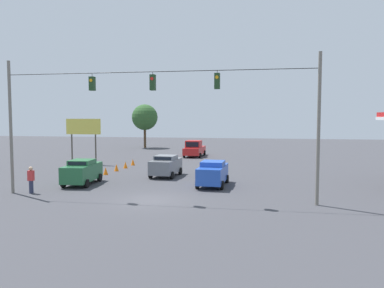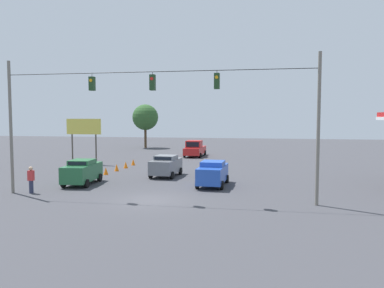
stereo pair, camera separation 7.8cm
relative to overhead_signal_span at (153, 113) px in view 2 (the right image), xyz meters
name	(u,v)px [view 2 (the right image)]	position (x,y,z in m)	size (l,w,h in m)	color
ground_plane	(151,200)	(0.03, 0.52, -5.41)	(140.00, 140.00, 0.00)	#3D3D42
overhead_signal_span	(153,113)	(0.00, 0.00, 0.00)	(19.98, 0.38, 8.87)	slate
sedan_grey_withflow_mid	(166,165)	(1.45, -8.79, -4.45)	(2.30, 4.05, 1.83)	slate
sedan_blue_crossing_near	(213,173)	(-3.11, -5.09, -4.44)	(2.15, 4.41, 1.86)	#234CB2
pickup_truck_red_withflow_deep	(195,149)	(1.86, -25.62, -4.43)	(2.38, 5.51, 2.12)	red
sedan_green_parked_shoulder	(82,172)	(6.80, -3.88, -4.42)	(2.22, 4.27, 1.90)	#236038
traffic_cone_nearest	(85,179)	(6.80, -4.31, -5.07)	(0.43, 0.43, 0.67)	orange
traffic_cone_second	(95,175)	(6.97, -6.55, -5.07)	(0.43, 0.43, 0.67)	orange
traffic_cone_third	(106,171)	(6.99, -8.74, -5.07)	(0.43, 0.43, 0.67)	orange
traffic_cone_fourth	(117,168)	(6.89, -11.06, -5.07)	(0.43, 0.43, 0.67)	orange
traffic_cone_fifth	(126,165)	(6.75, -13.15, -5.07)	(0.43, 0.43, 0.67)	orange
traffic_cone_farthest	(133,162)	(6.78, -15.47, -5.07)	(0.43, 0.43, 0.67)	orange
roadside_billboard	(84,130)	(12.40, -15.50, -1.71)	(3.98, 0.16, 4.97)	#4C473D
pedestrian	(31,180)	(8.64, -0.14, -4.48)	(0.40, 0.28, 1.82)	#2D334C
tree_horizon_left	(145,117)	(12.41, -37.80, -0.29)	(4.31, 4.31, 7.29)	#4C3823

